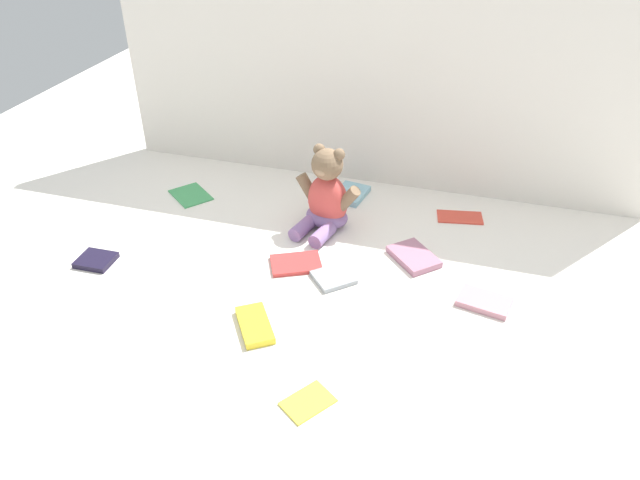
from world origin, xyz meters
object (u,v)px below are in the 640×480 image
book_case_3 (460,217)px  book_case_7 (351,194)px  book_case_1 (484,302)px  book_case_4 (414,257)px  book_case_9 (96,260)px  book_case_6 (255,325)px  teddy_bear (326,198)px  book_case_0 (191,194)px  book_case_2 (296,264)px  book_case_5 (334,278)px  book_case_8 (308,401)px

book_case_3 → book_case_7: bearing=74.0°
book_case_1 → book_case_4: bearing=66.1°
book_case_9 → book_case_6: bearing=-104.8°
teddy_bear → book_case_4: size_ratio=1.85×
book_case_0 → book_case_6: book_case_6 is taller
book_case_2 → book_case_4: (0.30, 0.12, 0.00)m
teddy_bear → book_case_4: (0.28, -0.10, -0.08)m
book_case_2 → book_case_9: size_ratio=1.42×
book_case_5 → book_case_9: size_ratio=1.03×
teddy_bear → book_case_5: teddy_bear is taller
book_case_1 → book_case_2: bearing=98.7°
book_case_3 → book_case_9: (-0.92, -0.51, 0.00)m
book_case_0 → book_case_7: 0.51m
book_case_3 → book_case_6: 0.75m
book_case_7 → book_case_9: (-0.57, -0.54, -0.00)m
book_case_1 → book_case_8: bearing=153.7°
book_case_0 → book_case_1: size_ratio=1.07×
book_case_3 → book_case_8: 0.84m
book_case_3 → book_case_8: bearing=153.9°
teddy_bear → book_case_4: 0.30m
book_case_1 → book_case_2: 0.49m
book_case_3 → book_case_0: bearing=86.8°
book_case_2 → book_case_7: (0.05, 0.40, 0.00)m
book_case_8 → book_case_3: bearing=-70.5°
book_case_7 → book_case_5: bearing=107.9°
book_case_1 → book_case_6: book_case_6 is taller
book_case_1 → book_case_5: 0.38m
book_case_0 → book_case_1: book_case_1 is taller
book_case_3 → book_case_7: (-0.35, 0.03, 0.00)m
teddy_bear → book_case_5: (0.09, -0.25, -0.09)m
book_case_1 → book_case_4: size_ratio=0.92×
book_case_7 → book_case_8: (0.12, -0.84, -0.00)m
teddy_bear → book_case_1: bearing=-12.7°
book_case_1 → book_case_0: bearing=84.4°
book_case_7 → book_case_9: 0.79m
book_case_1 → book_case_9: (-1.01, -0.12, -0.00)m
book_case_0 → book_case_1: (0.93, -0.28, 0.00)m
book_case_7 → book_case_6: bearing=94.1°
book_case_6 → book_case_7: same height
teddy_bear → book_case_3: (0.37, 0.15, -0.09)m
book_case_3 → book_case_5: bearing=134.1°
book_case_3 → teddy_bear: bearing=101.7°
book_case_0 → book_case_5: 0.63m
book_case_1 → book_case_8: size_ratio=1.23×
book_case_3 → book_case_8: size_ratio=1.33×
book_case_4 → book_case_8: bearing=-146.5°
book_case_3 → book_case_4: size_ratio=1.00×
teddy_bear → book_case_8: (0.15, -0.65, -0.09)m
book_case_1 → book_case_5: size_ratio=1.29×
book_case_5 → book_case_8: bearing=-34.1°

